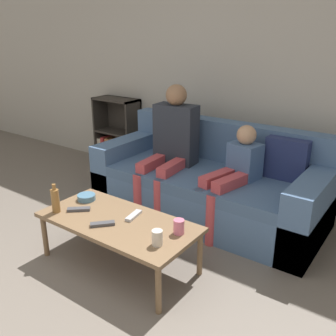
# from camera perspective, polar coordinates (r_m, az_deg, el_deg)

# --- Properties ---
(wall_back) EXTENTS (12.00, 0.06, 2.60)m
(wall_back) POSITION_cam_1_polar(r_m,az_deg,el_deg) (3.93, 10.02, 14.76)
(wall_back) COLOR #B7B2A8
(wall_back) RESTS_ON ground_plane
(couch) EXTENTS (2.12, 0.93, 0.83)m
(couch) POSITION_cam_1_polar(r_m,az_deg,el_deg) (3.54, 6.35, -2.67)
(couch) COLOR #4C6B93
(couch) RESTS_ON ground_plane
(bookshelf) EXTENTS (0.58, 0.28, 0.88)m
(bookshelf) POSITION_cam_1_polar(r_m,az_deg,el_deg) (4.83, -7.58, 4.14)
(bookshelf) COLOR #332D28
(bookshelf) RESTS_ON ground_plane
(coffee_table) EXTENTS (1.18, 0.57, 0.37)m
(coffee_table) POSITION_cam_1_polar(r_m,az_deg,el_deg) (2.76, -7.61, -8.47)
(coffee_table) COLOR brown
(coffee_table) RESTS_ON ground_plane
(person_adult) EXTENTS (0.42, 0.66, 1.19)m
(person_adult) POSITION_cam_1_polar(r_m,az_deg,el_deg) (3.54, 0.59, 4.35)
(person_adult) COLOR #C6474C
(person_adult) RESTS_ON ground_plane
(person_child) EXTENTS (0.37, 0.67, 0.91)m
(person_child) POSITION_cam_1_polar(r_m,az_deg,el_deg) (3.21, 9.88, -0.64)
(person_child) COLOR #C6474C
(person_child) RESTS_ON ground_plane
(cup_near) EXTENTS (0.07, 0.07, 0.10)m
(cup_near) POSITION_cam_1_polar(r_m,az_deg,el_deg) (2.53, 1.67, -8.92)
(cup_near) COLOR pink
(cup_near) RESTS_ON coffee_table
(cup_far) EXTENTS (0.07, 0.07, 0.10)m
(cup_far) POSITION_cam_1_polar(r_m,az_deg,el_deg) (2.41, -1.65, -10.57)
(cup_far) COLOR silver
(cup_far) RESTS_ON coffee_table
(tv_remote_0) EXTENTS (0.08, 0.18, 0.02)m
(tv_remote_0) POSITION_cam_1_polar(r_m,az_deg,el_deg) (2.77, -5.25, -7.22)
(tv_remote_0) COLOR #B7B7BC
(tv_remote_0) RESTS_ON coffee_table
(tv_remote_1) EXTENTS (0.16, 0.15, 0.02)m
(tv_remote_1) POSITION_cam_1_polar(r_m,az_deg,el_deg) (2.93, -13.45, -6.13)
(tv_remote_1) COLOR #47474C
(tv_remote_1) RESTS_ON coffee_table
(tv_remote_2) EXTENTS (0.15, 0.16, 0.02)m
(tv_remote_2) POSITION_cam_1_polar(r_m,az_deg,el_deg) (2.68, -9.94, -8.39)
(tv_remote_2) COLOR #47474C
(tv_remote_2) RESTS_ON coffee_table
(snack_bowl) EXTENTS (0.14, 0.14, 0.05)m
(snack_bowl) POSITION_cam_1_polar(r_m,az_deg,el_deg) (3.09, -12.32, -4.37)
(snack_bowl) COLOR teal
(snack_bowl) RESTS_ON coffee_table
(bottle) EXTENTS (0.06, 0.06, 0.23)m
(bottle) POSITION_cam_1_polar(r_m,az_deg,el_deg) (2.92, -16.79, -4.73)
(bottle) COLOR olive
(bottle) RESTS_ON coffee_table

